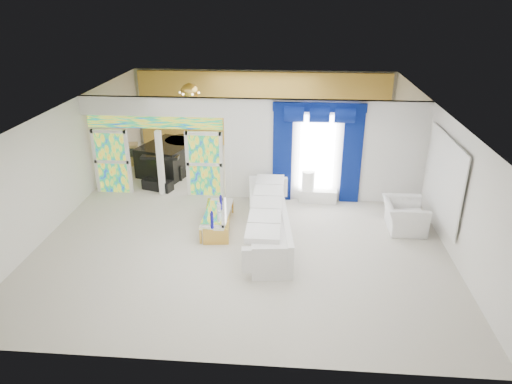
# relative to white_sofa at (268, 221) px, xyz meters

# --- Properties ---
(floor) EXTENTS (12.00, 12.00, 0.00)m
(floor) POSITION_rel_white_sofa_xyz_m (-0.62, 1.39, -0.40)
(floor) COLOR #B7AF9E
(floor) RESTS_ON ground
(dividing_wall) EXTENTS (5.70, 0.18, 3.00)m
(dividing_wall) POSITION_rel_white_sofa_xyz_m (1.53, 2.39, 1.10)
(dividing_wall) COLOR white
(dividing_wall) RESTS_ON ground
(dividing_header) EXTENTS (4.30, 0.18, 0.55)m
(dividing_header) POSITION_rel_white_sofa_xyz_m (-3.47, 2.39, 2.32)
(dividing_header) COLOR white
(dividing_header) RESTS_ON dividing_wall
(stained_panel_left) EXTENTS (0.95, 0.04, 2.00)m
(stained_panel_left) POSITION_rel_white_sofa_xyz_m (-4.90, 2.39, 0.60)
(stained_panel_left) COLOR #994C3F
(stained_panel_left) RESTS_ON ground
(stained_panel_right) EXTENTS (0.95, 0.04, 2.00)m
(stained_panel_right) POSITION_rel_white_sofa_xyz_m (-2.05, 2.39, 0.60)
(stained_panel_right) COLOR #994C3F
(stained_panel_right) RESTS_ON ground
(stained_transom) EXTENTS (4.00, 0.05, 0.35)m
(stained_transom) POSITION_rel_white_sofa_xyz_m (-3.47, 2.39, 1.85)
(stained_transom) COLOR #994C3F
(stained_transom) RESTS_ON dividing_header
(window_pane) EXTENTS (1.00, 0.02, 2.30)m
(window_pane) POSITION_rel_white_sofa_xyz_m (1.28, 2.29, 1.05)
(window_pane) COLOR white
(window_pane) RESTS_ON dividing_wall
(blue_drape_left) EXTENTS (0.55, 0.10, 2.80)m
(blue_drape_left) POSITION_rel_white_sofa_xyz_m (0.28, 2.26, 1.00)
(blue_drape_left) COLOR #030A43
(blue_drape_left) RESTS_ON ground
(blue_drape_right) EXTENTS (0.55, 0.10, 2.80)m
(blue_drape_right) POSITION_rel_white_sofa_xyz_m (2.28, 2.26, 1.00)
(blue_drape_right) COLOR #030A43
(blue_drape_right) RESTS_ON ground
(blue_pelmet) EXTENTS (2.60, 0.12, 0.25)m
(blue_pelmet) POSITION_rel_white_sofa_xyz_m (1.28, 2.26, 2.42)
(blue_pelmet) COLOR #030A43
(blue_pelmet) RESTS_ON dividing_wall
(wall_mirror) EXTENTS (0.04, 2.70, 1.90)m
(wall_mirror) POSITION_rel_white_sofa_xyz_m (4.32, 0.39, 1.15)
(wall_mirror) COLOR white
(wall_mirror) RESTS_ON ground
(gold_curtains) EXTENTS (9.70, 0.12, 2.90)m
(gold_curtains) POSITION_rel_white_sofa_xyz_m (-0.62, 7.29, 1.10)
(gold_curtains) COLOR #BB852D
(gold_curtains) RESTS_ON ground
(white_sofa) EXTENTS (1.35, 4.29, 0.80)m
(white_sofa) POSITION_rel_white_sofa_xyz_m (0.00, 0.00, 0.00)
(white_sofa) COLOR white
(white_sofa) RESTS_ON ground
(coffee_table) EXTENTS (0.83, 1.96, 0.42)m
(coffee_table) POSITION_rel_white_sofa_xyz_m (-1.35, 0.30, -0.19)
(coffee_table) COLOR gold
(coffee_table) RESTS_ON ground
(console_table) EXTENTS (1.12, 0.40, 0.37)m
(console_table) POSITION_rel_white_sofa_xyz_m (1.36, 2.16, -0.22)
(console_table) COLOR white
(console_table) RESTS_ON ground
(table_lamp) EXTENTS (0.36, 0.36, 0.58)m
(table_lamp) POSITION_rel_white_sofa_xyz_m (1.06, 2.16, 0.26)
(table_lamp) COLOR white
(table_lamp) RESTS_ON console_table
(armchair) EXTENTS (1.04, 1.19, 0.77)m
(armchair) POSITION_rel_white_sofa_xyz_m (3.53, 0.59, -0.02)
(armchair) COLOR white
(armchair) RESTS_ON ground
(grand_piano) EXTENTS (2.05, 2.35, 1.00)m
(grand_piano) POSITION_rel_white_sofa_xyz_m (-3.62, 4.26, 0.10)
(grand_piano) COLOR black
(grand_piano) RESTS_ON ground
(piano_bench) EXTENTS (1.03, 0.65, 0.32)m
(piano_bench) POSITION_rel_white_sofa_xyz_m (-3.62, 2.66, -0.24)
(piano_bench) COLOR black
(piano_bench) RESTS_ON ground
(tv_console) EXTENTS (0.63, 0.59, 0.77)m
(tv_console) POSITION_rel_white_sofa_xyz_m (-5.21, 4.87, -0.02)
(tv_console) COLOR tan
(tv_console) RESTS_ON ground
(chandelier) EXTENTS (0.60, 0.60, 0.60)m
(chandelier) POSITION_rel_white_sofa_xyz_m (-2.92, 4.79, 2.25)
(chandelier) COLOR gold
(chandelier) RESTS_ON ceiling
(decanters) EXTENTS (0.23, 1.17, 0.23)m
(decanters) POSITION_rel_white_sofa_xyz_m (-1.35, 0.29, 0.11)
(decanters) COLOR #15148D
(decanters) RESTS_ON coffee_table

